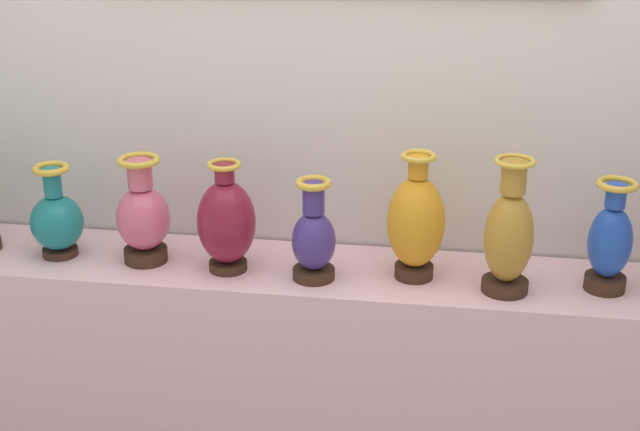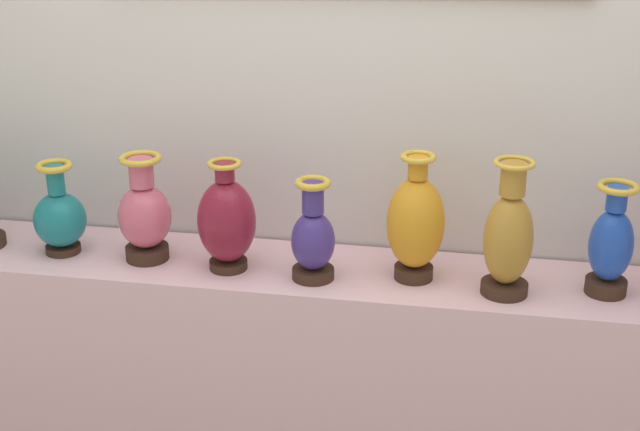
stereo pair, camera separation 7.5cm
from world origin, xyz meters
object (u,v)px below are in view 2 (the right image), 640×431
(vase_sapphire, at_px, (611,245))
(vase_teal, at_px, (60,217))
(vase_ochre, at_px, (508,238))
(vase_indigo, at_px, (313,238))
(vase_amber, at_px, (416,223))
(vase_burgundy, at_px, (227,221))
(vase_rose, at_px, (145,215))

(vase_sapphire, bearing_deg, vase_teal, -179.65)
(vase_ochre, bearing_deg, vase_sapphire, 10.63)
(vase_indigo, xyz_separation_m, vase_sapphire, (0.89, 0.06, 0.02))
(vase_indigo, bearing_deg, vase_ochre, -0.01)
(vase_amber, bearing_deg, vase_sapphire, 0.06)
(vase_burgundy, bearing_deg, vase_indigo, -4.31)
(vase_rose, height_order, vase_ochre, vase_ochre)
(vase_teal, xyz_separation_m, vase_burgundy, (0.58, -0.02, 0.04))
(vase_rose, bearing_deg, vase_amber, 0.67)
(vase_teal, xyz_separation_m, vase_rose, (0.29, -0.00, 0.03))
(vase_indigo, bearing_deg, vase_teal, 176.95)
(vase_teal, relative_size, vase_amber, 0.77)
(vase_rose, relative_size, vase_ochre, 0.84)
(vase_burgundy, relative_size, vase_amber, 0.89)
(vase_teal, distance_m, vase_burgundy, 0.58)
(vase_ochre, bearing_deg, vase_burgundy, 178.60)
(vase_teal, xyz_separation_m, vase_sapphire, (1.74, 0.01, 0.03))
(vase_burgundy, xyz_separation_m, vase_sapphire, (1.17, 0.04, -0.01))
(vase_rose, relative_size, vase_sapphire, 1.01)
(vase_teal, xyz_separation_m, vase_indigo, (0.85, -0.05, 0.01))
(vase_ochre, distance_m, vase_sapphire, 0.31)
(vase_sapphire, bearing_deg, vase_indigo, -176.37)
(vase_teal, height_order, vase_burgundy, vase_burgundy)
(vase_burgundy, relative_size, vase_sapphire, 1.03)
(vase_teal, distance_m, vase_sapphire, 1.74)
(vase_burgundy, distance_m, vase_indigo, 0.28)
(vase_teal, bearing_deg, vase_burgundy, -2.43)
(vase_rose, relative_size, vase_indigo, 1.09)
(vase_teal, relative_size, vase_ochre, 0.74)
(vase_sapphire, bearing_deg, vase_ochre, -169.37)
(vase_amber, bearing_deg, vase_indigo, -169.76)
(vase_amber, bearing_deg, vase_ochre, -11.37)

